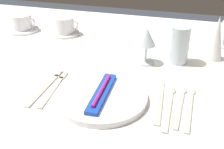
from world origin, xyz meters
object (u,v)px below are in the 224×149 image
at_px(spoon_soup, 170,102).
at_px(dinner_knife, 159,103).
at_px(dinner_plate, 102,97).
at_px(spoon_tea, 190,103).
at_px(toothbrush_package, 102,93).
at_px(coffee_cup_right, 22,22).
at_px(fork_inner, 47,86).
at_px(coffee_cup_left, 65,25).
at_px(spoon_dessert, 181,101).
at_px(fork_outer, 55,87).
at_px(napkin_folded, 216,38).
at_px(drink_tumbler, 179,47).
at_px(wine_glass_centre, 147,39).

bearing_deg(spoon_soup, dinner_knife, -159.48).
distance_m(dinner_plate, spoon_tea, 0.26).
distance_m(toothbrush_package, coffee_cup_right, 0.67).
height_order(fork_inner, coffee_cup_left, coffee_cup_left).
height_order(dinner_knife, spoon_tea, spoon_tea).
relative_size(toothbrush_package, spoon_dessert, 0.96).
xyz_separation_m(fork_outer, coffee_cup_right, (-0.34, 0.42, 0.04)).
distance_m(dinner_plate, dinner_knife, 0.17).
relative_size(fork_outer, spoon_dessert, 0.97).
height_order(dinner_plate, napkin_folded, napkin_folded).
bearing_deg(fork_outer, dinner_knife, -0.29).
bearing_deg(coffee_cup_left, dinner_knife, -42.58).
bearing_deg(coffee_cup_left, toothbrush_package, -56.51).
height_order(dinner_knife, napkin_folded, napkin_folded).
distance_m(spoon_tea, drink_tumbler, 0.27).
distance_m(dinner_knife, spoon_soup, 0.03).
xyz_separation_m(dinner_plate, spoon_tea, (0.25, 0.04, -0.01)).
bearing_deg(dinner_plate, napkin_folded, 48.33).
bearing_deg(coffee_cup_right, dinner_knife, -32.25).
xyz_separation_m(spoon_dessert, coffee_cup_right, (-0.73, 0.40, 0.04)).
distance_m(fork_outer, spoon_soup, 0.36).
distance_m(wine_glass_centre, drink_tumbler, 0.12).
distance_m(spoon_dessert, spoon_tea, 0.03).
distance_m(dinner_plate, spoon_dessert, 0.23).
distance_m(fork_outer, wine_glass_centre, 0.36).
bearing_deg(toothbrush_package, coffee_cup_left, 123.49).
height_order(toothbrush_package, napkin_folded, napkin_folded).
relative_size(fork_outer, coffee_cup_left, 1.99).
bearing_deg(coffee_cup_left, spoon_tea, -36.45).
bearing_deg(spoon_dessert, wine_glass_centre, 122.21).
bearing_deg(drink_tumbler, toothbrush_package, -123.30).
height_order(toothbrush_package, spoon_soup, toothbrush_package).
xyz_separation_m(fork_inner, coffee_cup_right, (-0.31, 0.42, 0.04)).
xyz_separation_m(drink_tumbler, napkin_folded, (0.13, 0.06, 0.02)).
distance_m(fork_inner, wine_glass_centre, 0.38).
relative_size(spoon_dessert, coffee_cup_left, 2.05).
xyz_separation_m(wine_glass_centre, drink_tumbler, (0.11, 0.03, -0.03)).
height_order(toothbrush_package, fork_inner, toothbrush_package).
bearing_deg(drink_tumbler, spoon_tea, -78.49).
xyz_separation_m(coffee_cup_left, wine_glass_centre, (0.39, -0.18, 0.05)).
bearing_deg(dinner_plate, dinner_knife, 8.37).
xyz_separation_m(dinner_knife, drink_tumbler, (0.03, 0.28, 0.06)).
height_order(fork_outer, spoon_soup, spoon_soup).
bearing_deg(dinner_knife, wine_glass_centre, 108.04).
relative_size(toothbrush_package, fork_outer, 0.99).
distance_m(coffee_cup_left, napkin_folded, 0.63).
bearing_deg(napkin_folded, drink_tumbler, -153.92).
height_order(spoon_soup, wine_glass_centre, wine_glass_centre).
xyz_separation_m(dinner_plate, coffee_cup_left, (-0.30, 0.45, 0.04)).
relative_size(toothbrush_package, wine_glass_centre, 1.59).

